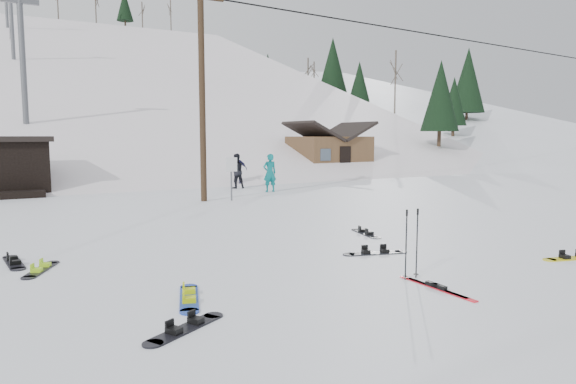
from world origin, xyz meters
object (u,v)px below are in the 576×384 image
hero_snowboard (189,297)px  hero_skis (436,287)px  cabin (329,154)px  utility_pole (202,90)px

hero_snowboard → hero_skis: 4.45m
cabin → utility_pole: bearing=-142.4°
hero_snowboard → hero_skis: (4.14, -1.62, -0.00)m
cabin → hero_skis: bearing=-119.5°
cabin → hero_skis: cabin is taller
utility_pole → hero_skis: 14.80m
hero_snowboard → cabin: bearing=-20.5°
utility_pole → hero_snowboard: utility_pole is taller
hero_skis → cabin: bearing=59.7°
utility_pole → cabin: size_ratio=1.67×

